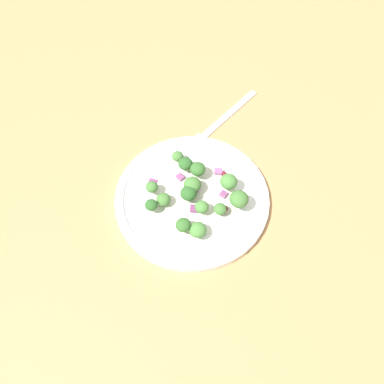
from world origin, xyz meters
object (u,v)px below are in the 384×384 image
(broccoli_floret_0, at_px, (198,169))
(broccoli_floret_1, at_px, (163,200))
(plate, at_px, (192,198))
(fork, at_px, (219,122))
(broccoli_floret_2, at_px, (188,194))

(broccoli_floret_0, bearing_deg, broccoli_floret_1, 94.56)
(plate, relative_size, broccoli_floret_0, 9.75)
(broccoli_floret_1, bearing_deg, fork, -67.04)
(broccoli_floret_0, relative_size, broccoli_floret_1, 1.13)
(broccoli_floret_1, bearing_deg, broccoli_floret_2, -117.98)
(fork, bearing_deg, plate, 124.00)
(fork, bearing_deg, broccoli_floret_1, 112.96)
(broccoli_floret_1, bearing_deg, broccoli_floret_0, -85.44)
(broccoli_floret_2, relative_size, fork, 0.14)
(broccoli_floret_0, xyz_separation_m, fork, (0.07, -0.11, -0.03))
(broccoli_floret_1, xyz_separation_m, fork, (0.08, -0.19, -0.02))
(plate, height_order, broccoli_floret_2, broccoli_floret_2)
(broccoli_floret_0, distance_m, broccoli_floret_2, 0.05)
(plate, xyz_separation_m, fork, (0.10, -0.14, -0.01))
(plate, bearing_deg, fork, -56.00)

